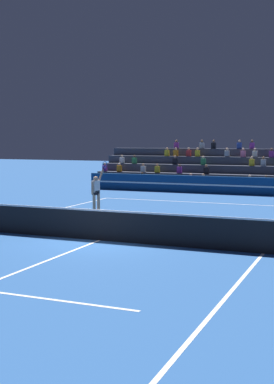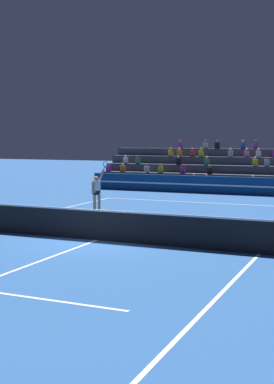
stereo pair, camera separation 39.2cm
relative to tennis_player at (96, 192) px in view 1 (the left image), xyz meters
name	(u,v)px [view 1 (the left image)]	position (x,y,z in m)	size (l,w,h in m)	color
ground_plane	(99,240)	(3.23, -6.14, -0.99)	(120.00, 120.00, 0.00)	#285699
court_lines	(99,240)	(3.23, -6.14, -0.98)	(11.10, 23.90, 0.01)	white
tennis_net	(99,225)	(3.23, -6.14, -0.44)	(12.00, 0.10, 1.10)	black
sponsor_banner_wall	(219,185)	(3.23, 10.68, -0.44)	(18.00, 0.26, 1.10)	navy
bleacher_stand	(233,174)	(3.24, 14.48, 0.03)	(18.94, 4.75, 3.38)	#383D4C
tennis_player	(96,192)	(0.00, 0.00, 0.00)	(0.47, 1.09, 2.44)	tan
tennis_ball	(77,224)	(0.89, -3.51, -0.95)	(0.07, 0.07, 0.07)	#C6DB33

